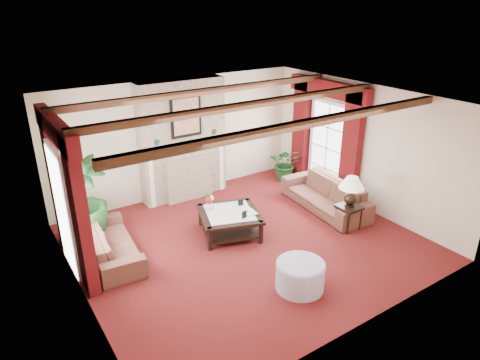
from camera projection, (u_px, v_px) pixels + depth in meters
floor at (246, 242)px, 8.14m from camera, size 6.00×6.00×0.00m
ceiling at (247, 102)px, 7.09m from camera, size 6.00×6.00×0.00m
back_wall at (179, 138)px, 9.73m from camera, size 6.00×0.02×2.70m
left_wall at (73, 221)px, 6.09m from camera, size 0.02×5.50×2.70m
right_wall at (362, 147)px, 9.14m from camera, size 0.02×5.50×2.70m
ceiling_beams at (247, 105)px, 7.11m from camera, size 6.00×3.00×0.12m
fireplace at (179, 79)px, 9.04m from camera, size 2.00×0.52×2.70m
french_door_left at (51, 150)px, 6.57m from camera, size 0.10×1.10×2.16m
french_door_right at (331, 102)px, 9.58m from camera, size 0.10×1.10×2.16m
curtains_left at (54, 122)px, 6.46m from camera, size 0.20×2.40×2.55m
curtains_right at (329, 84)px, 9.36m from camera, size 0.20×2.40×2.55m
sofa_left at (111, 238)px, 7.56m from camera, size 2.03×0.93×0.75m
sofa_right at (325, 190)px, 9.30m from camera, size 2.31×1.04×0.86m
potted_palm at (84, 218)px, 8.04m from camera, size 1.77×2.16×0.95m
small_plant at (286, 167)px, 10.85m from camera, size 1.63×1.63×0.67m
coffee_table at (230, 223)px, 8.35m from camera, size 1.43×1.43×0.46m
side_table at (348, 217)px, 8.54m from camera, size 0.49×0.49×0.50m
ottoman at (300, 276)px, 6.77m from camera, size 0.78×0.78×0.45m
table_lamp at (351, 191)px, 8.31m from camera, size 0.50×0.50×0.63m
flower_vase at (210, 205)px, 8.35m from camera, size 0.25×0.26×0.19m
book at (245, 207)px, 8.15m from camera, size 0.22×0.06×0.30m
photo_frame_a at (244, 215)px, 8.02m from camera, size 0.12×0.04×0.15m
photo_frame_b at (241, 203)px, 8.51m from camera, size 0.11×0.06×0.14m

